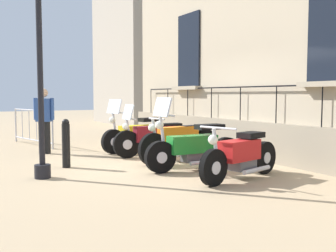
{
  "coord_description": "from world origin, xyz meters",
  "views": [
    {
      "loc": [
        4.01,
        7.3,
        1.46
      ],
      "look_at": [
        -0.1,
        0.0,
        0.8
      ],
      "focal_mm": 42.29,
      "sensor_mm": 36.0,
      "label": 1
    }
  ],
  "objects_px": {
    "motorcycle_orange": "(180,141)",
    "motorcycle_red": "(241,155)",
    "motorcycle_maroon": "(156,138)",
    "motorcycle_green": "(194,148)",
    "lamppost": "(39,20)",
    "crowd_barrier": "(33,126)",
    "pedestrian_standing": "(44,117)",
    "bollard": "(66,143)",
    "motorcycle_yellow": "(138,135)"
  },
  "relations": [
    {
      "from": "crowd_barrier",
      "to": "bollard",
      "type": "xyz_separation_m",
      "value": [
        0.11,
        4.04,
        -0.07
      ]
    },
    {
      "from": "motorcycle_orange",
      "to": "lamppost",
      "type": "bearing_deg",
      "value": 5.04
    },
    {
      "from": "motorcycle_orange",
      "to": "pedestrian_standing",
      "type": "xyz_separation_m",
      "value": [
        2.3,
        -2.71,
        0.46
      ]
    },
    {
      "from": "motorcycle_green",
      "to": "motorcycle_red",
      "type": "bearing_deg",
      "value": 101.66
    },
    {
      "from": "motorcycle_yellow",
      "to": "crowd_barrier",
      "type": "bearing_deg",
      "value": -51.42
    },
    {
      "from": "motorcycle_maroon",
      "to": "motorcycle_green",
      "type": "distance_m",
      "value": 1.91
    },
    {
      "from": "motorcycle_green",
      "to": "crowd_barrier",
      "type": "distance_m",
      "value": 5.86
    },
    {
      "from": "motorcycle_orange",
      "to": "bollard",
      "type": "xyz_separation_m",
      "value": [
        2.34,
        -0.55,
        0.04
      ]
    },
    {
      "from": "bollard",
      "to": "pedestrian_standing",
      "type": "xyz_separation_m",
      "value": [
        -0.04,
        -2.17,
        0.41
      ]
    },
    {
      "from": "crowd_barrier",
      "to": "motorcycle_maroon",
      "type": "bearing_deg",
      "value": 120.82
    },
    {
      "from": "bollard",
      "to": "motorcycle_green",
      "type": "bearing_deg",
      "value": 144.85
    },
    {
      "from": "motorcycle_green",
      "to": "crowd_barrier",
      "type": "relative_size",
      "value": 0.88
    },
    {
      "from": "motorcycle_green",
      "to": "bollard",
      "type": "relative_size",
      "value": 2.12
    },
    {
      "from": "motorcycle_yellow",
      "to": "lamppost",
      "type": "distance_m",
      "value": 4.27
    },
    {
      "from": "motorcycle_maroon",
      "to": "motorcycle_red",
      "type": "bearing_deg",
      "value": 91.28
    },
    {
      "from": "motorcycle_orange",
      "to": "pedestrian_standing",
      "type": "bearing_deg",
      "value": -49.76
    },
    {
      "from": "motorcycle_orange",
      "to": "motorcycle_yellow",
      "type": "bearing_deg",
      "value": -86.79
    },
    {
      "from": "motorcycle_yellow",
      "to": "motorcycle_maroon",
      "type": "xyz_separation_m",
      "value": [
        -0.03,
        0.95,
        0.01
      ]
    },
    {
      "from": "pedestrian_standing",
      "to": "bollard",
      "type": "bearing_deg",
      "value": 88.97
    },
    {
      "from": "motorcycle_green",
      "to": "pedestrian_standing",
      "type": "height_order",
      "value": "pedestrian_standing"
    },
    {
      "from": "lamppost",
      "to": "bollard",
      "type": "xyz_separation_m",
      "value": [
        -0.64,
        -0.81,
        -2.24
      ]
    },
    {
      "from": "lamppost",
      "to": "pedestrian_standing",
      "type": "relative_size",
      "value": 2.68
    },
    {
      "from": "pedestrian_standing",
      "to": "motorcycle_green",
      "type": "bearing_deg",
      "value": 119.44
    },
    {
      "from": "motorcycle_orange",
      "to": "crowd_barrier",
      "type": "xyz_separation_m",
      "value": [
        2.23,
        -4.58,
        0.12
      ]
    },
    {
      "from": "motorcycle_maroon",
      "to": "motorcycle_green",
      "type": "bearing_deg",
      "value": 85.07
    },
    {
      "from": "motorcycle_maroon",
      "to": "motorcycle_green",
      "type": "relative_size",
      "value": 1.03
    },
    {
      "from": "motorcycle_yellow",
      "to": "pedestrian_standing",
      "type": "bearing_deg",
      "value": -19.82
    },
    {
      "from": "lamppost",
      "to": "bollard",
      "type": "bearing_deg",
      "value": -128.09
    },
    {
      "from": "motorcycle_red",
      "to": "lamppost",
      "type": "bearing_deg",
      "value": -31.15
    },
    {
      "from": "motorcycle_green",
      "to": "lamppost",
      "type": "height_order",
      "value": "lamppost"
    },
    {
      "from": "motorcycle_maroon",
      "to": "motorcycle_green",
      "type": "xyz_separation_m",
      "value": [
        0.16,
        1.91,
        -0.01
      ]
    },
    {
      "from": "motorcycle_maroon",
      "to": "pedestrian_standing",
      "type": "height_order",
      "value": "pedestrian_standing"
    },
    {
      "from": "motorcycle_red",
      "to": "motorcycle_yellow",
      "type": "bearing_deg",
      "value": -88.6
    },
    {
      "from": "bollard",
      "to": "crowd_barrier",
      "type": "bearing_deg",
      "value": -91.52
    },
    {
      "from": "crowd_barrier",
      "to": "bollard",
      "type": "bearing_deg",
      "value": 88.48
    },
    {
      "from": "motorcycle_maroon",
      "to": "bollard",
      "type": "height_order",
      "value": "motorcycle_maroon"
    },
    {
      "from": "lamppost",
      "to": "pedestrian_standing",
      "type": "bearing_deg",
      "value": -102.77
    },
    {
      "from": "motorcycle_maroon",
      "to": "motorcycle_red",
      "type": "distance_m",
      "value": 3.03
    },
    {
      "from": "motorcycle_green",
      "to": "crowd_barrier",
      "type": "height_order",
      "value": "motorcycle_green"
    },
    {
      "from": "motorcycle_red",
      "to": "pedestrian_standing",
      "type": "xyz_separation_m",
      "value": [
        2.29,
        -4.77,
        0.49
      ]
    },
    {
      "from": "lamppost",
      "to": "crowd_barrier",
      "type": "distance_m",
      "value": 5.36
    },
    {
      "from": "crowd_barrier",
      "to": "pedestrian_standing",
      "type": "height_order",
      "value": "pedestrian_standing"
    },
    {
      "from": "motorcycle_green",
      "to": "motorcycle_red",
      "type": "xyz_separation_m",
      "value": [
        -0.23,
        1.13,
        -0.02
      ]
    },
    {
      "from": "motorcycle_green",
      "to": "lamppost",
      "type": "xyz_separation_m",
      "value": [
        2.73,
        -0.66,
        2.29
      ]
    },
    {
      "from": "motorcycle_orange",
      "to": "motorcycle_red",
      "type": "relative_size",
      "value": 1.05
    },
    {
      "from": "bollard",
      "to": "pedestrian_standing",
      "type": "relative_size",
      "value": 0.61
    },
    {
      "from": "motorcycle_yellow",
      "to": "motorcycle_orange",
      "type": "bearing_deg",
      "value": 93.21
    },
    {
      "from": "motorcycle_orange",
      "to": "motorcycle_green",
      "type": "bearing_deg",
      "value": 75.25
    },
    {
      "from": "crowd_barrier",
      "to": "lamppost",
      "type": "bearing_deg",
      "value": 81.29
    },
    {
      "from": "crowd_barrier",
      "to": "motorcycle_yellow",
      "type": "bearing_deg",
      "value": 128.58
    }
  ]
}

